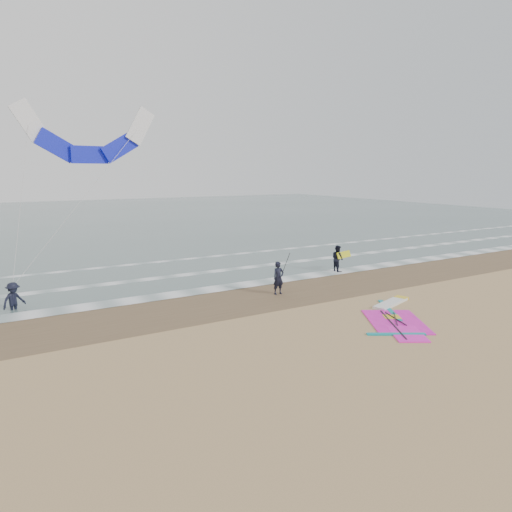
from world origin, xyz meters
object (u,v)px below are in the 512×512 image
person_standing (278,278)px  person_walking (337,258)px  person_wading (13,292)px  surf_kite (88,139)px  windsurf_rig (396,316)px

person_standing → person_walking: 6.40m
person_wading → person_standing: bearing=-49.2°
person_walking → surf_kite: 15.19m
person_standing → person_wading: bearing=161.1°
windsurf_rig → person_wading: bearing=146.6°
person_wading → surf_kite: 8.02m
person_wading → windsurf_rig: bearing=-65.2°
person_standing → person_walking: size_ratio=1.02×
windsurf_rig → surf_kite: 16.48m
windsurf_rig → person_walking: 8.79m
person_walking → surf_kite: (-13.30, 3.06, 6.68)m
windsurf_rig → surf_kite: bearing=131.3°
windsurf_rig → person_standing: bearing=112.7°
windsurf_rig → person_wading: person_wading is taller
person_walking → person_wading: bearing=89.8°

